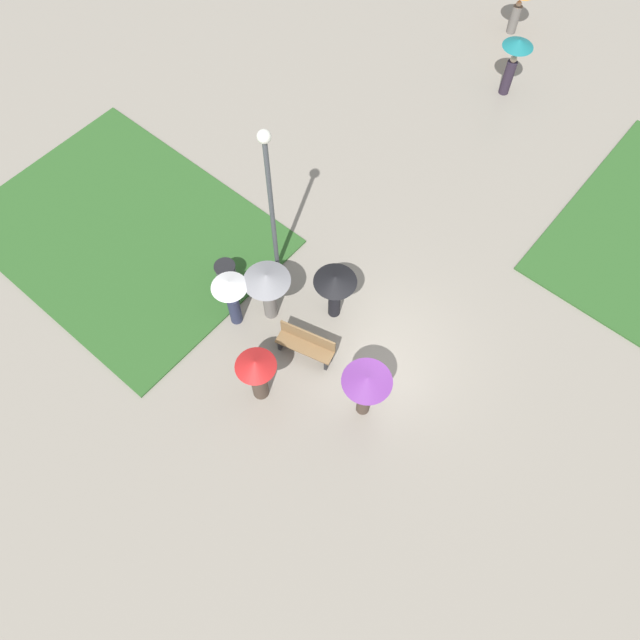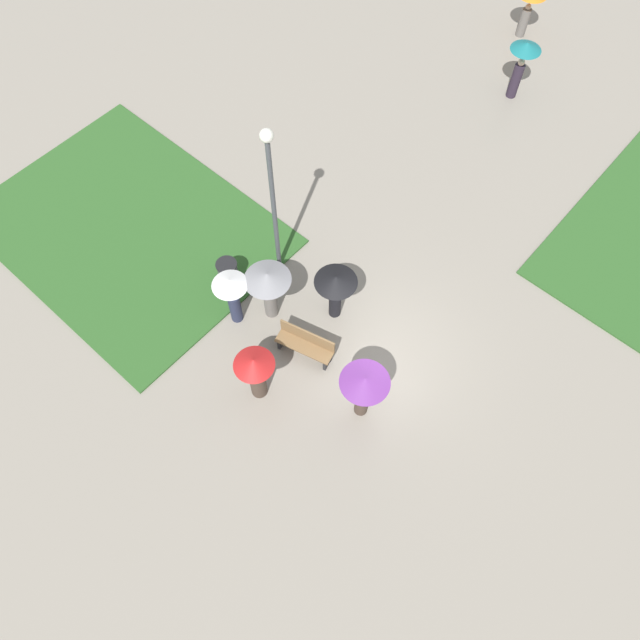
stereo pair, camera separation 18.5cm
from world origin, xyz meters
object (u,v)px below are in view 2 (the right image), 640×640
object	(u,v)px
lone_walker_mid_plaza	(522,59)
park_bench	(306,344)
lamp_post	(272,190)
trash_bin	(228,274)
crowd_person_grey	(268,284)
crowd_person_black	(336,286)
crowd_person_purple	(364,387)
crowd_person_red	(256,371)
crowd_person_white	(232,292)

from	to	relation	value
lone_walker_mid_plaza	park_bench	bearing A→B (deg)	-29.56
lamp_post	trash_bin	size ratio (longest dim) A/B	5.63
lamp_post	trash_bin	bearing A→B (deg)	-116.19
crowd_person_grey	crowd_person_black	distance (m)	1.68
crowd_person_purple	lone_walker_mid_plaza	world-z (taller)	lone_walker_mid_plaza
park_bench	crowd_person_red	size ratio (longest dim) A/B	0.88
crowd_person_purple	crowd_person_grey	bearing A→B (deg)	152.69
crowd_person_white	crowd_person_black	size ratio (longest dim) A/B	1.06
lamp_post	lone_walker_mid_plaza	xyz separation A→B (m)	(1.05, 10.10, -1.77)
lamp_post	park_bench	bearing A→B (deg)	-32.39
trash_bin	crowd_person_red	size ratio (longest dim) A/B	0.50
crowd_person_white	lamp_post	bearing A→B (deg)	83.35
lamp_post	crowd_person_red	size ratio (longest dim) A/B	2.83
crowd_person_grey	crowd_person_black	world-z (taller)	crowd_person_grey
crowd_person_grey	lone_walker_mid_plaza	xyz separation A→B (m)	(0.18, 11.32, 0.01)
lamp_post	crowd_person_grey	bearing A→B (deg)	-54.51
crowd_person_grey	crowd_person_purple	xyz separation A→B (m)	(3.55, -0.55, 0.00)
crowd_person_purple	crowd_person_black	xyz separation A→B (m)	(-2.28, 1.66, -0.10)
lamp_post	crowd_person_grey	xyz separation A→B (m)	(0.87, -1.22, -1.78)
crowd_person_white	crowd_person_red	bearing A→B (deg)	-45.61
trash_bin	lone_walker_mid_plaza	xyz separation A→B (m)	(1.69, 11.40, 0.96)
lamp_post	crowd_person_black	distance (m)	2.84
crowd_person_red	lamp_post	bearing A→B (deg)	66.70
park_bench	crowd_person_red	bearing A→B (deg)	-109.31
lamp_post	lone_walker_mid_plaza	distance (m)	10.31
lamp_post	trash_bin	world-z (taller)	lamp_post
crowd_person_purple	crowd_person_red	distance (m)	2.56
crowd_person_grey	crowd_person_red	bearing A→B (deg)	-6.15
crowd_person_red	lone_walker_mid_plaza	size ratio (longest dim) A/B	0.89
lamp_post	crowd_person_white	size ratio (longest dim) A/B	2.75
crowd_person_white	crowd_person_purple	distance (m)	4.12
lone_walker_mid_plaza	crowd_person_black	bearing A→B (deg)	-29.88
lamp_post	crowd_person_purple	bearing A→B (deg)	-21.88
crowd_person_grey	crowd_person_red	distance (m)	2.29
lamp_post	trash_bin	distance (m)	3.09
lamp_post	crowd_person_grey	distance (m)	2.33
park_bench	trash_bin	xyz separation A→B (m)	(-2.98, 0.19, -0.01)
trash_bin	lamp_post	bearing A→B (deg)	63.81
crowd_person_grey	crowd_person_purple	size ratio (longest dim) A/B	0.98
lamp_post	crowd_person_white	bearing A→B (deg)	-81.28
crowd_person_black	crowd_person_red	world-z (taller)	crowd_person_red
crowd_person_grey	lone_walker_mid_plaza	distance (m)	11.32
trash_bin	crowd_person_grey	distance (m)	1.78
lamp_post	crowd_person_purple	xyz separation A→B (m)	(4.42, -1.77, -1.78)
park_bench	lone_walker_mid_plaza	distance (m)	11.70
crowd_person_grey	crowd_person_red	xyz separation A→B (m)	(1.34, -1.85, -0.21)
crowd_person_red	trash_bin	bearing A→B (deg)	89.12
crowd_person_purple	lamp_post	bearing A→B (deg)	139.69
crowd_person_white	lone_walker_mid_plaza	bearing A→B (deg)	71.08
trash_bin	crowd_person_black	size ratio (longest dim) A/B	0.52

